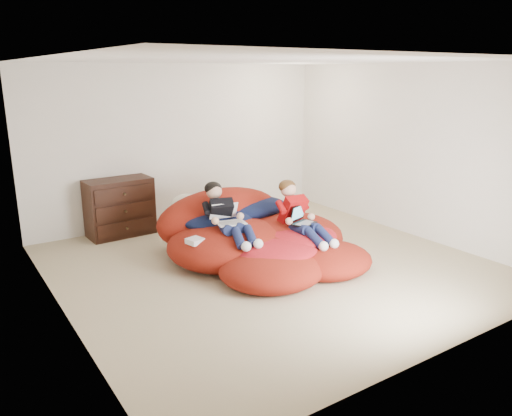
# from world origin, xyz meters

# --- Properties ---
(room_shell) EXTENTS (5.10, 5.10, 2.77)m
(room_shell) POSITION_xyz_m (0.00, 0.00, 0.22)
(room_shell) COLOR tan
(room_shell) RESTS_ON ground
(dresser) EXTENTS (0.97, 0.56, 0.86)m
(dresser) POSITION_xyz_m (-1.17, 2.25, 0.43)
(dresser) COLOR black
(dresser) RESTS_ON ground
(beanbag_pile) EXTENTS (2.46, 2.46, 0.91)m
(beanbag_pile) POSITION_xyz_m (0.04, 0.34, 0.26)
(beanbag_pile) COLOR maroon
(beanbag_pile) RESTS_ON ground
(cream_pillow) EXTENTS (0.43, 0.27, 0.27)m
(cream_pillow) POSITION_xyz_m (-0.56, 1.24, 0.62)
(cream_pillow) COLOR beige
(cream_pillow) RESTS_ON beanbag_pile
(older_boy) EXTENTS (0.39, 1.09, 0.65)m
(older_boy) POSITION_xyz_m (-0.43, 0.39, 0.66)
(older_boy) COLOR black
(older_boy) RESTS_ON beanbag_pile
(younger_boy) EXTENTS (0.32, 1.02, 0.71)m
(younger_boy) POSITION_xyz_m (0.44, -0.00, 0.63)
(younger_boy) COLOR #B71011
(younger_boy) RESTS_ON beanbag_pile
(laptop_white) EXTENTS (0.39, 0.43, 0.23)m
(laptop_white) POSITION_xyz_m (-0.43, 0.32, 0.62)
(laptop_white) COLOR white
(laptop_white) RESTS_ON older_boy
(laptop_black) EXTENTS (0.36, 0.35, 0.23)m
(laptop_black) POSITION_xyz_m (0.44, -0.06, 0.56)
(laptop_black) COLOR black
(laptop_black) RESTS_ON younger_boy
(power_adapter) EXTENTS (0.21, 0.21, 0.06)m
(power_adapter) POSITION_xyz_m (-0.91, 0.27, 0.42)
(power_adapter) COLOR white
(power_adapter) RESTS_ON beanbag_pile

